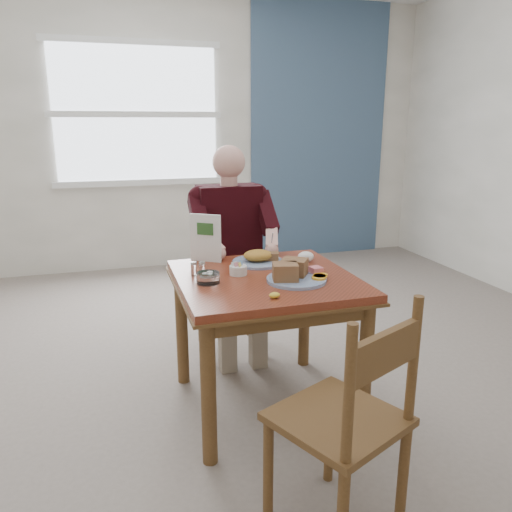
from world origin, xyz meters
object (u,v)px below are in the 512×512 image
object	(u,v)px
chair_far	(229,281)
chair_near	(348,421)
diner	(232,236)
far_plate	(259,258)
table	(265,296)
near_plate	(294,274)

from	to	relation	value
chair_far	chair_near	bearing A→B (deg)	-89.58
diner	far_plate	xyz separation A→B (m)	(0.04, -0.47, -0.03)
chair_far	far_plate	xyz separation A→B (m)	(0.04, -0.55, 0.30)
chair_far	diner	xyz separation A→B (m)	(0.00, -0.09, 0.33)
table	diner	bearing A→B (deg)	90.00
chair_near	near_plate	world-z (taller)	chair_near
table	diner	world-z (taller)	diner
chair_far	near_plate	world-z (taller)	chair_far
chair_far	near_plate	xyz separation A→B (m)	(0.11, -0.91, 0.31)
table	chair_far	size ratio (longest dim) A/B	0.97
table	far_plate	bearing A→B (deg)	80.32
diner	chair_near	bearing A→B (deg)	-89.56
near_plate	far_plate	size ratio (longest dim) A/B	1.06
chair_far	far_plate	distance (m)	0.63
table	diner	xyz separation A→B (m)	(0.00, 0.71, 0.17)
chair_far	chair_near	world-z (taller)	same
far_plate	table	bearing A→B (deg)	-99.68
table	diner	distance (m)	0.73
table	chair_far	xyz separation A→B (m)	(0.00, 0.80, -0.16)
diner	chair_far	bearing A→B (deg)	90.01
near_plate	diner	bearing A→B (deg)	97.93
chair_near	table	bearing A→B (deg)	90.78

